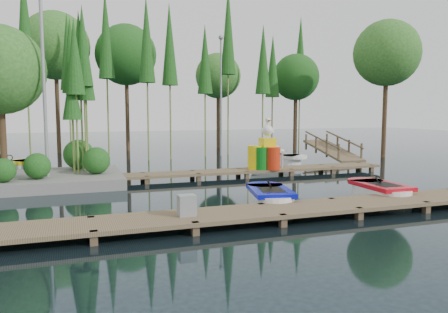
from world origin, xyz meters
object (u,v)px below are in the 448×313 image
object	(u,v)px
boat_yellow_far	(7,167)
yellow_barrel	(255,157)
boat_red	(380,192)
island	(22,98)
drum_cluster	(269,154)
utility_cabinet	(187,205)
boat_blue	(270,198)

from	to	relation	value
boat_yellow_far	yellow_barrel	xyz separation A→B (m)	(9.93, -4.17, 0.51)
boat_red	island	bearing A→B (deg)	149.54
drum_cluster	boat_red	bearing A→B (deg)	-78.46
boat_red	yellow_barrel	bearing A→B (deg)	107.56
boat_red	utility_cabinet	xyz separation A→B (m)	(-6.45, -1.23, 0.31)
boat_red	boat_yellow_far	bearing A→B (deg)	140.79
boat_yellow_far	island	bearing A→B (deg)	-53.26
boat_red	boat_yellow_far	distance (m)	15.28
boat_yellow_far	boat_red	bearing A→B (deg)	-20.82
boat_blue	drum_cluster	bearing A→B (deg)	77.97
boat_yellow_far	utility_cabinet	distance (m)	12.30
boat_blue	drum_cluster	world-z (taller)	drum_cluster
island	utility_cabinet	world-z (taller)	island
utility_cabinet	yellow_barrel	world-z (taller)	yellow_barrel
island	boat_yellow_far	size ratio (longest dim) A/B	2.49
utility_cabinet	boat_yellow_far	bearing A→B (deg)	114.77
boat_blue	boat_red	world-z (taller)	boat_red
island	boat_blue	xyz separation A→B (m)	(6.99, -6.23, -2.95)
boat_blue	utility_cabinet	bearing A→B (deg)	-138.72
utility_cabinet	drum_cluster	world-z (taller)	drum_cluster
boat_blue	yellow_barrel	xyz separation A→B (m)	(1.91, 5.44, 0.56)
island	utility_cabinet	bearing A→B (deg)	-62.12
island	yellow_barrel	bearing A→B (deg)	-5.08
boat_yellow_far	yellow_barrel	bearing A→B (deg)	-3.02
island	drum_cluster	distance (m)	9.74
boat_red	boat_yellow_far	xyz separation A→B (m)	(-11.61, 9.94, 0.05)
island	drum_cluster	bearing A→B (deg)	-5.74
boat_red	utility_cabinet	bearing A→B (deg)	-167.85
boat_yellow_far	drum_cluster	world-z (taller)	drum_cluster
utility_cabinet	yellow_barrel	size ratio (longest dim) A/B	0.49
boat_red	drum_cluster	xyz separation A→B (m)	(-1.15, 5.61, 0.70)
utility_cabinet	boat_red	bearing A→B (deg)	10.80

